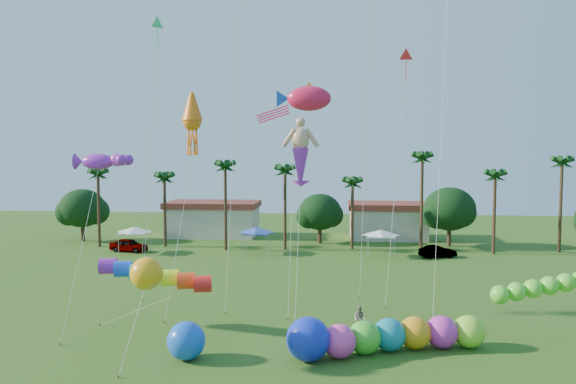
# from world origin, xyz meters

# --- Properties ---
(tree_line) EXTENTS (69.46, 8.91, 11.00)m
(tree_line) POSITION_xyz_m (3.57, 44.00, 4.28)
(tree_line) COLOR #3A2819
(tree_line) RESTS_ON ground
(buildings_row) EXTENTS (35.00, 7.00, 4.00)m
(buildings_row) POSITION_xyz_m (-3.09, 50.00, 2.00)
(buildings_row) COLOR beige
(buildings_row) RESTS_ON ground
(tent_row) EXTENTS (31.00, 4.00, 0.60)m
(tent_row) POSITION_xyz_m (-6.00, 36.33, 2.75)
(tent_row) COLOR white
(tent_row) RESTS_ON ground
(car_a) EXTENTS (4.83, 2.81, 1.54)m
(car_a) POSITION_xyz_m (-21.06, 36.83, 0.77)
(car_a) COLOR #4C4C54
(car_a) RESTS_ON ground
(car_b) EXTENTS (4.29, 2.56, 1.34)m
(car_b) POSITION_xyz_m (14.28, 36.27, 0.67)
(car_b) COLOR #4C4C54
(car_b) RESTS_ON ground
(spectator_b) EXTENTS (1.02, 0.94, 1.67)m
(spectator_b) POSITION_xyz_m (4.67, 9.62, 0.84)
(spectator_b) COLOR gray
(spectator_b) RESTS_ON ground
(caterpillar_inflatable) EXTENTS (11.90, 5.50, 2.46)m
(caterpillar_inflatable) POSITION_xyz_m (5.69, 5.71, 1.03)
(caterpillar_inflatable) COLOR #FD42AB
(caterpillar_inflatable) RESTS_ON ground
(blue_ball) EXTENTS (2.15, 2.15, 2.15)m
(blue_ball) POSITION_xyz_m (-5.16, 3.81, 1.07)
(blue_ball) COLOR blue
(blue_ball) RESTS_ON ground
(rainbow_tube) EXTENTS (9.34, 1.82, 3.78)m
(rainbow_tube) POSITION_xyz_m (-7.28, 8.29, 3.23)
(rainbow_tube) COLOR red
(rainbow_tube) RESTS_ON ground
(green_worm) EXTENTS (10.07, 3.29, 3.78)m
(green_worm) POSITION_xyz_m (12.88, 7.64, 3.11)
(green_worm) COLOR #5CDF31
(green_worm) RESTS_ON ground
(orange_ball_kite) EXTENTS (2.25, 2.78, 5.99)m
(orange_ball_kite) POSITION_xyz_m (-6.93, 2.54, 5.11)
(orange_ball_kite) COLOR #FFA614
(orange_ball_kite) RESTS_ON ground
(merman_kite) EXTENTS (2.35, 4.75, 13.65)m
(merman_kite) POSITION_xyz_m (0.51, 14.43, 11.24)
(merman_kite) COLOR tan
(merman_kite) RESTS_ON ground
(fish_kite) EXTENTS (5.11, 6.16, 16.74)m
(fish_kite) POSITION_xyz_m (1.00, 16.87, 15.67)
(fish_kite) COLOR #E91945
(fish_kite) RESTS_ON ground
(squid_kite) EXTENTS (2.02, 4.36, 15.98)m
(squid_kite) POSITION_xyz_m (-7.28, 13.73, 13.80)
(squid_kite) COLOR orange
(squid_kite) RESTS_ON ground
(lobster_kite) EXTENTS (4.13, 5.48, 11.72)m
(lobster_kite) POSITION_xyz_m (-12.49, 9.43, 10.97)
(lobster_kite) COLOR purple
(lobster_kite) RESTS_ON ground
(delta_kite_red) EXTENTS (2.34, 3.80, 19.72)m
(delta_kite_red) POSITION_xyz_m (8.45, 18.76, 18.78)
(delta_kite_red) COLOR red
(delta_kite_red) RESTS_ON ground
(delta_kite_green) EXTENTS (1.06, 4.79, 22.85)m
(delta_kite_green) POSITION_xyz_m (-11.72, 19.79, 21.84)
(delta_kite_green) COLOR #33D978
(delta_kite_green) RESTS_ON ground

